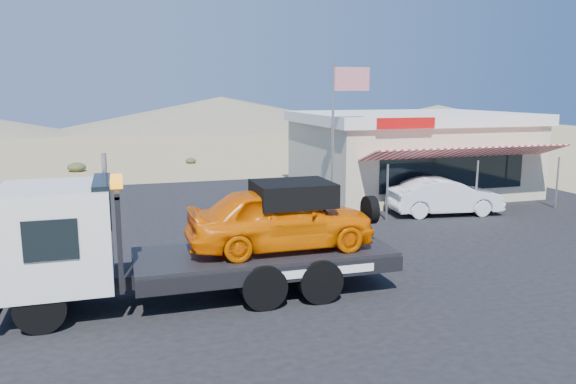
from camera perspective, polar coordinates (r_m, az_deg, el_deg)
name	(u,v)px	position (r m, az deg, el deg)	size (l,w,h in m)	color
ground	(240,260)	(16.96, -4.91, -6.85)	(120.00, 120.00, 0.00)	#9C8559
asphalt_lot	(277,231)	(20.22, -1.15, -3.97)	(32.00, 24.00, 0.02)	black
tow_truck	(196,233)	(13.57, -9.34, -4.15)	(9.07, 2.69, 3.03)	black
white_sedan	(445,196)	(23.58, 15.63, -0.42)	(1.57, 4.51, 1.48)	silver
jerky_store	(408,152)	(28.59, 12.11, 4.03)	(10.40, 9.97, 3.90)	#C1B492
flagpole	(339,122)	(22.01, 5.16, 7.06)	(1.55, 0.10, 6.00)	#99999E
distant_hills	(58,118)	(71.36, -22.31, 7.02)	(126.00, 48.00, 4.20)	#726B59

